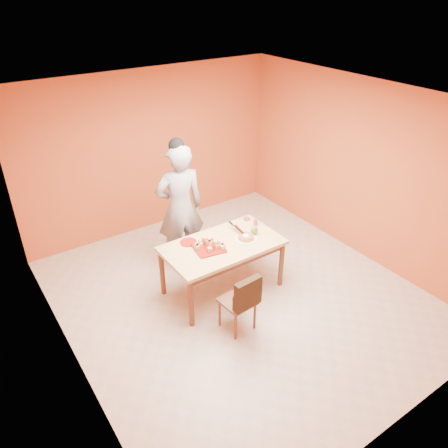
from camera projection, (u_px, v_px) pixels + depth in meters
floor at (239, 296)px, 6.12m from camera, size 5.00×5.00×0.00m
ceiling at (243, 102)px, 4.77m from camera, size 5.00×5.00×0.00m
wall_back at (151, 152)px, 7.23m from camera, size 4.50×0.00×4.50m
wall_left at (59, 272)px, 4.35m from camera, size 0.00×5.00×5.00m
wall_right at (361, 171)px, 6.55m from camera, size 0.00×5.00×5.00m
dining_table at (223, 250)px, 5.93m from camera, size 1.60×0.90×0.76m
dining_chair at (238, 300)px, 5.36m from camera, size 0.42×0.48×0.85m
pastry_pile at (209, 244)px, 5.74m from camera, size 0.34×0.34×0.11m
person at (180, 208)px, 6.32m from camera, size 0.79×0.60×1.95m
pastry_platter at (209, 248)px, 5.77m from camera, size 0.44×0.44×0.02m
red_dinner_plate at (188, 242)px, 5.90m from camera, size 0.24×0.24×0.01m
white_cake_plate at (246, 239)px, 5.98m from camera, size 0.40×0.40×0.01m
sponge_cake at (246, 237)px, 5.96m from camera, size 0.27×0.27×0.05m
cake_server at (239, 229)px, 6.08m from camera, size 0.09×0.27×0.01m
egg_ornament at (254, 230)px, 6.06m from camera, size 0.12×0.10×0.14m
magenta_glass at (256, 222)px, 6.30m from camera, size 0.08×0.08×0.09m
checker_tin at (247, 219)px, 6.45m from camera, size 0.11×0.11×0.03m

